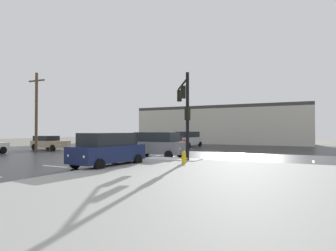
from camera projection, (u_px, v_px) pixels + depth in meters
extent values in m
plane|color=slate|center=(142.00, 154.00, 26.24)|extent=(120.00, 120.00, 0.00)
cube|color=#232326|center=(142.00, 154.00, 26.24)|extent=(44.00, 44.00, 0.02)
cube|color=#9E9E99|center=(253.00, 190.00, 10.14)|extent=(18.00, 18.00, 0.14)
cube|color=white|center=(172.00, 159.00, 20.43)|extent=(4.00, 1.60, 0.06)
cube|color=silver|center=(55.00, 166.00, 17.29)|extent=(2.00, 0.15, 0.01)
cube|color=silver|center=(99.00, 160.00, 20.87)|extent=(2.00, 0.15, 0.01)
cube|color=silver|center=(130.00, 156.00, 24.45)|extent=(2.00, 0.15, 0.01)
cube|color=silver|center=(153.00, 153.00, 28.03)|extent=(2.00, 0.15, 0.01)
cube|color=silver|center=(171.00, 150.00, 31.60)|extent=(2.00, 0.15, 0.01)
cube|color=silver|center=(185.00, 148.00, 35.18)|extent=(2.00, 0.15, 0.01)
cube|color=silver|center=(197.00, 147.00, 38.76)|extent=(2.00, 0.15, 0.01)
cube|color=silver|center=(206.00, 145.00, 42.34)|extent=(2.00, 0.15, 0.01)
cube|color=silver|center=(14.00, 149.00, 34.27)|extent=(0.15, 2.00, 0.01)
cube|color=silver|center=(37.00, 150.00, 32.49)|extent=(0.15, 2.00, 0.01)
cube|color=silver|center=(63.00, 151.00, 30.70)|extent=(0.15, 2.00, 0.01)
cube|color=silver|center=(92.00, 152.00, 28.92)|extent=(0.15, 2.00, 0.01)
cube|color=silver|center=(124.00, 153.00, 27.13)|extent=(0.15, 2.00, 0.01)
cube|color=silver|center=(161.00, 155.00, 25.34)|extent=(0.15, 2.00, 0.01)
cube|color=silver|center=(204.00, 157.00, 23.56)|extent=(0.15, 2.00, 0.01)
cube|color=silver|center=(254.00, 159.00, 21.77)|extent=(0.15, 2.00, 0.01)
cube|color=silver|center=(313.00, 162.00, 19.99)|extent=(0.15, 2.00, 0.01)
cube|color=silver|center=(154.00, 160.00, 21.10)|extent=(0.45, 7.00, 0.01)
cylinder|color=black|center=(187.00, 117.00, 19.22)|extent=(0.22, 0.22, 5.97)
cylinder|color=black|center=(183.00, 84.00, 21.79)|extent=(2.73, 4.40, 0.14)
cube|color=black|center=(183.00, 92.00, 21.52)|extent=(0.45, 0.43, 0.95)
sphere|color=#19D833|center=(183.00, 89.00, 21.69)|extent=(0.20, 0.20, 0.20)
cube|color=black|center=(179.00, 96.00, 23.79)|extent=(0.45, 0.43, 0.95)
sphere|color=#19D833|center=(179.00, 93.00, 23.96)|extent=(0.20, 0.20, 0.20)
cube|color=black|center=(187.00, 113.00, 19.22)|extent=(0.28, 0.36, 0.90)
cylinder|color=gold|center=(184.00, 159.00, 17.60)|extent=(0.26, 0.26, 0.60)
sphere|color=gold|center=(184.00, 153.00, 17.60)|extent=(0.25, 0.25, 0.25)
cylinder|color=gold|center=(181.00, 158.00, 17.68)|extent=(0.12, 0.11, 0.11)
cylinder|color=gold|center=(186.00, 159.00, 17.52)|extent=(0.12, 0.11, 0.11)
cube|color=beige|center=(222.00, 127.00, 48.17)|extent=(27.86, 8.00, 5.68)
cube|color=#3F3D3A|center=(222.00, 108.00, 48.23)|extent=(27.86, 8.00, 0.50)
cylinder|color=black|center=(3.00, 150.00, 26.73)|extent=(0.27, 0.68, 0.66)
sphere|color=white|center=(7.00, 146.00, 27.48)|extent=(0.18, 0.18, 0.18)
cube|color=#141E47|center=(108.00, 153.00, 17.19)|extent=(2.45, 4.98, 0.95)
cube|color=black|center=(108.00, 139.00, 17.20)|extent=(2.14, 3.53, 0.75)
cylinder|color=black|center=(99.00, 165.00, 15.28)|extent=(0.29, 0.68, 0.66)
cylinder|color=black|center=(75.00, 163.00, 16.33)|extent=(0.29, 0.68, 0.66)
cylinder|color=black|center=(138.00, 160.00, 18.03)|extent=(0.29, 0.68, 0.66)
cylinder|color=black|center=(115.00, 158.00, 19.08)|extent=(0.29, 0.68, 0.66)
sphere|color=white|center=(84.00, 157.00, 14.87)|extent=(0.18, 0.18, 0.18)
sphere|color=white|center=(69.00, 156.00, 15.55)|extent=(0.18, 0.18, 0.18)
cube|color=#B7BABF|center=(188.00, 141.00, 38.21)|extent=(2.44, 4.98, 0.95)
cube|color=black|center=(188.00, 134.00, 38.23)|extent=(2.14, 3.53, 0.75)
cylinder|color=black|center=(188.00, 144.00, 40.10)|extent=(0.29, 0.68, 0.66)
cylinder|color=black|center=(200.00, 144.00, 39.05)|extent=(0.29, 0.68, 0.66)
cylinder|color=black|center=(176.00, 145.00, 37.35)|extent=(0.29, 0.68, 0.66)
cylinder|color=black|center=(189.00, 145.00, 36.30)|extent=(0.29, 0.68, 0.66)
sphere|color=white|center=(192.00, 140.00, 40.53)|extent=(0.18, 0.18, 0.18)
sphere|color=white|center=(200.00, 140.00, 39.86)|extent=(0.18, 0.18, 0.18)
cube|color=#B21919|center=(174.00, 143.00, 33.48)|extent=(1.88, 4.53, 0.70)
cube|color=black|center=(171.00, 138.00, 32.88)|extent=(1.70, 2.51, 0.55)
cylinder|color=black|center=(172.00, 145.00, 35.24)|extent=(0.23, 0.66, 0.66)
cylinder|color=black|center=(186.00, 146.00, 34.46)|extent=(0.23, 0.66, 0.66)
cylinder|color=black|center=(161.00, 147.00, 32.48)|extent=(0.23, 0.66, 0.66)
cylinder|color=black|center=(175.00, 147.00, 31.70)|extent=(0.23, 0.66, 0.66)
sphere|color=white|center=(177.00, 142.00, 35.71)|extent=(0.18, 0.18, 0.18)
sphere|color=white|center=(185.00, 143.00, 35.21)|extent=(0.18, 0.18, 0.18)
cube|color=black|center=(127.00, 141.00, 40.76)|extent=(4.66, 2.24, 0.70)
cube|color=black|center=(131.00, 137.00, 40.41)|extent=(2.63, 1.89, 0.55)
cylinder|color=black|center=(115.00, 143.00, 40.81)|extent=(0.68, 0.28, 0.66)
cylinder|color=black|center=(123.00, 143.00, 42.33)|extent=(0.68, 0.28, 0.66)
cylinder|color=black|center=(131.00, 144.00, 39.18)|extent=(0.68, 0.28, 0.66)
cylinder|color=black|center=(139.00, 143.00, 40.70)|extent=(0.68, 0.28, 0.66)
sphere|color=white|center=(113.00, 141.00, 41.45)|extent=(0.18, 0.18, 0.18)
sphere|color=white|center=(118.00, 141.00, 42.42)|extent=(0.18, 0.18, 0.18)
cube|color=tan|center=(50.00, 144.00, 32.07)|extent=(4.57, 1.99, 0.70)
cube|color=black|center=(46.00, 138.00, 32.40)|extent=(2.54, 1.76, 0.55)
cylinder|color=black|center=(66.00, 147.00, 32.10)|extent=(0.67, 0.25, 0.66)
cylinder|color=black|center=(53.00, 148.00, 30.53)|extent=(0.67, 0.25, 0.66)
cylinder|color=black|center=(48.00, 146.00, 33.59)|extent=(0.67, 0.25, 0.66)
cylinder|color=black|center=(34.00, 147.00, 32.01)|extent=(0.67, 0.25, 0.66)
sphere|color=white|center=(68.00, 144.00, 31.50)|extent=(0.18, 0.18, 0.18)
sphere|color=white|center=(60.00, 145.00, 30.50)|extent=(0.18, 0.18, 0.18)
cube|color=slate|center=(157.00, 147.00, 23.25)|extent=(4.88, 2.15, 0.95)
cube|color=black|center=(157.00, 137.00, 23.27)|extent=(3.43, 1.93, 0.75)
cylinder|color=black|center=(180.00, 153.00, 23.31)|extent=(0.67, 0.25, 0.66)
cylinder|color=black|center=(169.00, 155.00, 21.60)|extent=(0.67, 0.25, 0.66)
cylinder|color=black|center=(147.00, 152.00, 24.89)|extent=(0.67, 0.25, 0.66)
cylinder|color=black|center=(133.00, 153.00, 23.18)|extent=(0.67, 0.25, 0.66)
sphere|color=white|center=(186.00, 148.00, 22.66)|extent=(0.18, 0.18, 0.18)
sphere|color=white|center=(179.00, 149.00, 21.57)|extent=(0.18, 0.18, 0.18)
cylinder|color=brown|center=(36.00, 112.00, 29.04)|extent=(0.28, 0.28, 8.07)
cube|color=brown|center=(37.00, 81.00, 29.10)|extent=(2.20, 0.14, 0.14)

